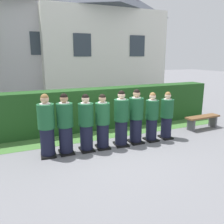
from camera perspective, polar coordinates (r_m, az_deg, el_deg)
The scene contains 14 objects.
ground_plane at distance 7.11m, azimuth 0.00°, elevation -8.25°, with size 60.00×60.00×0.00m, color slate.
student_front_row_0 at distance 6.43m, azimuth -15.55°, elevation -3.54°, with size 0.44×0.55×1.69m.
student_front_row_1 at distance 6.49m, azimuth -11.25°, elevation -3.21°, with size 0.44×0.48×1.68m.
student_front_row_2 at distance 6.60m, azimuth -6.29°, elevation -2.96°, with size 0.42×0.47×1.63m.
student_front_row_3 at distance 6.75m, azimuth -2.29°, elevation -2.64°, with size 0.42×0.48×1.60m.
student_front_row_4 at distance 6.95m, azimuth 2.26°, elevation -1.88°, with size 0.43×0.51×1.67m.
student_front_row_5 at distance 7.20m, azimuth 5.83°, elevation -1.37°, with size 0.43×0.48×1.67m.
student_front_row_6 at distance 7.46m, azimuth 9.60°, elevation -1.44°, with size 0.40×0.46×1.55m.
student_front_row_7 at distance 7.77m, azimuth 13.10°, elevation -1.06°, with size 0.40×0.45×1.53m.
hedge at distance 8.58m, azimuth -4.99°, elevation 0.72°, with size 9.87×0.70×1.48m.
school_building_main at distance 14.74m, azimuth -3.72°, elevation 17.46°, with size 7.28×4.63×7.11m.
school_building_annex at distance 14.39m, azimuth -23.46°, elevation 16.12°, with size 6.18×3.90×6.92m.
wooden_bench at distance 9.25m, azimuth 21.05°, elevation -1.70°, with size 1.42×0.44×0.48m.
lawn_strip at distance 8.06m, azimuth -3.07°, elevation -5.57°, with size 9.87×0.90×0.01m, color #477A38.
Camera 1 is at (-2.62, -6.06, 2.65)m, focal length 37.79 mm.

